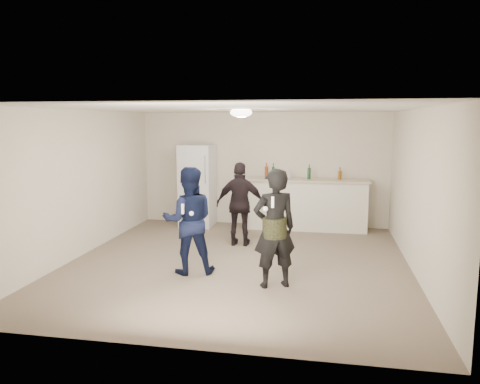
% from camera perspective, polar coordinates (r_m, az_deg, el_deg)
% --- Properties ---
extents(floor, '(6.00, 6.00, 0.00)m').
position_cam_1_polar(floor, '(7.79, -0.27, -8.61)').
color(floor, '#6B5B4C').
rests_on(floor, ground).
extents(ceiling, '(6.00, 6.00, 0.00)m').
position_cam_1_polar(ceiling, '(7.44, -0.29, 10.10)').
color(ceiling, silver).
rests_on(ceiling, wall_back).
extents(wall_back, '(6.00, 0.00, 6.00)m').
position_cam_1_polar(wall_back, '(10.45, 2.81, 2.80)').
color(wall_back, beige).
rests_on(wall_back, floor).
extents(wall_front, '(6.00, 0.00, 6.00)m').
position_cam_1_polar(wall_front, '(4.65, -7.26, -4.59)').
color(wall_front, beige).
rests_on(wall_front, floor).
extents(wall_left, '(0.00, 6.00, 6.00)m').
position_cam_1_polar(wall_left, '(8.47, -18.88, 0.98)').
color(wall_left, beige).
rests_on(wall_left, floor).
extents(wall_right, '(0.00, 6.00, 6.00)m').
position_cam_1_polar(wall_right, '(7.51, 20.81, -0.04)').
color(wall_right, beige).
rests_on(wall_right, floor).
extents(counter, '(2.60, 0.56, 1.05)m').
position_cam_1_polar(counter, '(10.14, 7.89, -1.59)').
color(counter, silver).
rests_on(counter, floor).
extents(counter_top, '(2.68, 0.64, 0.04)m').
position_cam_1_polar(counter_top, '(10.06, 7.96, 1.47)').
color(counter_top, beige).
rests_on(counter_top, counter).
extents(fridge, '(0.70, 0.70, 1.80)m').
position_cam_1_polar(fridge, '(10.39, -5.23, 0.80)').
color(fridge, silver).
rests_on(fridge, floor).
extents(fridge_handle, '(0.02, 0.02, 0.60)m').
position_cam_1_polar(fridge_handle, '(9.92, -4.28, 2.76)').
color(fridge_handle, '#B9B9BD').
rests_on(fridge_handle, fridge).
extents(ceiling_dome, '(0.36, 0.36, 0.16)m').
position_cam_1_polar(ceiling_dome, '(7.74, 0.14, 9.68)').
color(ceiling_dome, white).
rests_on(ceiling_dome, ceiling).
extents(shaker, '(0.08, 0.08, 0.17)m').
position_cam_1_polar(shaker, '(10.19, 4.40, 2.21)').
color(shaker, '#B3B2B7').
rests_on(shaker, counter_top).
extents(man, '(0.94, 0.83, 1.63)m').
position_cam_1_polar(man, '(7.14, -6.28, -3.48)').
color(man, '#101A44').
rests_on(man, floor).
extents(woman, '(0.72, 0.62, 1.67)m').
position_cam_1_polar(woman, '(6.51, 4.22, -4.45)').
color(woman, black).
rests_on(woman, floor).
extents(camo_shorts, '(0.34, 0.34, 0.28)m').
position_cam_1_polar(camo_shorts, '(6.51, 4.23, -4.34)').
color(camo_shorts, '#2D3317').
rests_on(camo_shorts, woman).
extents(spectator, '(0.92, 0.39, 1.56)m').
position_cam_1_polar(spectator, '(8.69, 0.07, -1.50)').
color(spectator, black).
rests_on(spectator, floor).
extents(remote_man, '(0.04, 0.04, 0.15)m').
position_cam_1_polar(remote_man, '(6.83, -6.99, -2.05)').
color(remote_man, silver).
rests_on(remote_man, man).
extents(nunchuk_man, '(0.07, 0.07, 0.07)m').
position_cam_1_polar(nunchuk_man, '(6.84, -5.94, -2.62)').
color(nunchuk_man, white).
rests_on(nunchuk_man, man).
extents(remote_woman, '(0.04, 0.04, 0.15)m').
position_cam_1_polar(remote_woman, '(6.19, 4.01, -1.24)').
color(remote_woman, silver).
rests_on(remote_woman, woman).
extents(nunchuk_woman, '(0.07, 0.07, 0.07)m').
position_cam_1_polar(nunchuk_woman, '(6.25, 3.12, -2.07)').
color(nunchuk_woman, white).
rests_on(nunchuk_woman, woman).
extents(bottle_cluster, '(1.65, 0.27, 0.26)m').
position_cam_1_polar(bottle_cluster, '(10.08, 6.76, 2.25)').
color(bottle_cluster, '#14481E').
rests_on(bottle_cluster, counter_top).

